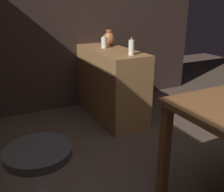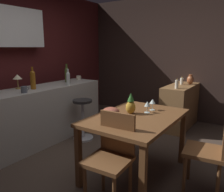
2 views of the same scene
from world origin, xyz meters
name	(u,v)px [view 2 (image 2 of 2)]	position (x,y,z in m)	size (l,w,h in m)	color
ground_plane	(109,163)	(0.00, 0.00, 0.00)	(9.00, 9.00, 0.00)	#47382D
wall_kitchen_back	(6,54)	(-0.06, 2.08, 1.41)	(5.20, 0.33, 2.60)	#4C1919
wall_side_right	(163,58)	(2.55, 0.30, 1.30)	(0.10, 4.40, 2.60)	#33231E
dining_table	(136,123)	(-0.03, -0.41, 0.65)	(1.28, 0.88, 0.74)	brown
kitchen_counter	(46,113)	(0.11, 1.36, 0.45)	(2.10, 0.60, 0.90)	#B2ADA3
sideboard_cabinet	(180,106)	(1.98, -0.32, 0.41)	(1.10, 0.44, 0.82)	olive
chair_near_window	(112,155)	(-0.61, -0.46, 0.50)	(0.42, 0.42, 0.90)	brown
chair_by_doorway	(211,150)	(0.08, -1.23, 0.48)	(0.45, 0.45, 0.85)	brown
bar_stool	(83,118)	(0.44, 0.84, 0.36)	(0.34, 0.34, 0.68)	#262323
wine_glass_left	(153,102)	(0.31, -0.46, 0.85)	(0.08, 0.08, 0.14)	silver
wine_glass_right	(147,104)	(0.17, -0.46, 0.84)	(0.07, 0.07, 0.14)	silver
pineapple_centerpiece	(131,105)	(0.02, -0.31, 0.85)	(0.12, 0.12, 0.25)	gold
fruit_bowl	(111,112)	(-0.19, -0.16, 0.79)	(0.20, 0.20, 0.10)	#9E4C38
wine_bottle_clear	(68,78)	(0.44, 1.14, 1.03)	(0.06, 0.06, 0.27)	silver
wine_bottle_amber	(33,79)	(-0.13, 1.31, 1.06)	(0.08, 0.08, 0.34)	#8C5114
wine_bottle_olive	(67,74)	(0.67, 1.39, 1.05)	(0.08, 0.08, 0.33)	#475623
cup_cream	(79,78)	(1.03, 1.43, 0.94)	(0.12, 0.09, 0.08)	beige
cup_slate	(24,90)	(-0.39, 1.18, 0.95)	(0.12, 0.08, 0.09)	#515660
counter_lamp	(17,78)	(-0.25, 1.52, 1.07)	(0.14, 0.14, 0.22)	#A58447
pillar_candle_tall	(182,81)	(2.09, -0.29, 0.88)	(0.06, 0.06, 0.15)	white
pillar_candle_short	(177,84)	(1.58, -0.35, 0.90)	(0.06, 0.06, 0.18)	white
vase_copper	(190,80)	(2.21, -0.41, 0.91)	(0.13, 0.13, 0.19)	#B26038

